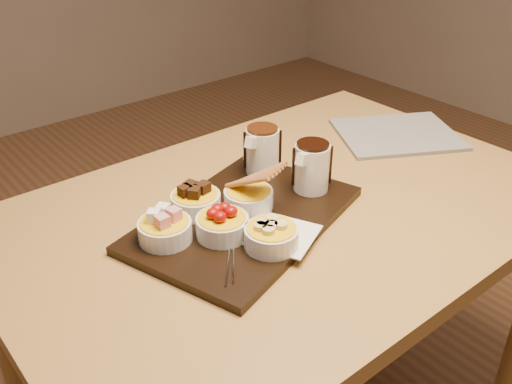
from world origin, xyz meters
TOP-DOWN VIEW (x-y plane):
  - dining_table at (0.00, 0.00)m, footprint 1.20×0.80m
  - serving_board at (-0.11, 0.00)m, footprint 0.53×0.42m
  - napkin at (-0.10, -0.10)m, footprint 0.16×0.16m
  - bowl_marshmallows at (-0.28, 0.03)m, footprint 0.10×0.10m
  - bowl_cake at (-0.18, 0.08)m, footprint 0.10×0.10m
  - bowl_strawberries at (-0.19, -0.03)m, footprint 0.10×0.10m
  - bowl_biscotti at (-0.09, 0.02)m, footprint 0.10×0.10m
  - bowl_bananas at (-0.14, -0.11)m, footprint 0.10×0.10m
  - pitcher_dark_chocolate at (0.06, -0.00)m, footprint 0.09×0.09m
  - pitcher_milk_chocolate at (0.03, 0.12)m, footprint 0.09×0.09m
  - fondue_skewers at (-0.19, -0.05)m, footprint 0.22×0.19m
  - newspaper at (0.45, 0.07)m, footprint 0.38×0.36m

SIDE VIEW (x-z plane):
  - dining_table at x=0.00m, z-range 0.28..1.03m
  - newspaper at x=0.45m, z-range 0.75..0.76m
  - serving_board at x=-0.11m, z-range 0.75..0.77m
  - napkin at x=-0.10m, z-range 0.77..0.77m
  - fondue_skewers at x=-0.19m, z-range 0.77..0.78m
  - bowl_marshmallows at x=-0.28m, z-range 0.77..0.81m
  - bowl_cake at x=-0.18m, z-range 0.77..0.81m
  - bowl_strawberries at x=-0.19m, z-range 0.77..0.81m
  - bowl_biscotti at x=-0.09m, z-range 0.77..0.81m
  - bowl_bananas at x=-0.14m, z-range 0.77..0.81m
  - pitcher_dark_chocolate at x=0.06m, z-range 0.77..0.87m
  - pitcher_milk_chocolate at x=0.03m, z-range 0.77..0.87m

